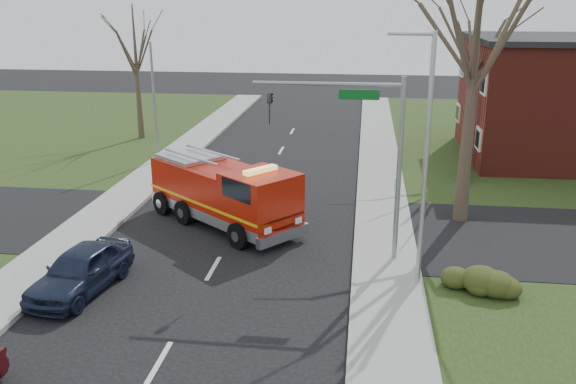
# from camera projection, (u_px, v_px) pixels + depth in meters

# --- Properties ---
(ground) EXTENTS (120.00, 120.00, 0.00)m
(ground) POSITION_uv_depth(u_px,v_px,m) (213.00, 269.00, 21.98)
(ground) COLOR black
(ground) RESTS_ON ground
(sidewalk_right) EXTENTS (2.40, 80.00, 0.15)m
(sidewalk_right) POSITION_uv_depth(u_px,v_px,m) (387.00, 276.00, 21.22)
(sidewalk_right) COLOR #9E9F99
(sidewalk_right) RESTS_ON ground
(sidewalk_left) EXTENTS (2.40, 80.00, 0.15)m
(sidewalk_left) POSITION_uv_depth(u_px,v_px,m) (51.00, 258.00, 22.70)
(sidewalk_left) COLOR #9E9F99
(sidewalk_left) RESTS_ON ground
(health_center_sign) EXTENTS (0.12, 2.00, 1.40)m
(health_center_sign) POSITION_uv_depth(u_px,v_px,m) (463.00, 165.00, 32.28)
(health_center_sign) COLOR #4D1213
(health_center_sign) RESTS_ON ground
(hedge_corner) EXTENTS (2.80, 2.00, 0.90)m
(hedge_corner) POSITION_uv_depth(u_px,v_px,m) (476.00, 280.00, 19.78)
(hedge_corner) COLOR #313A15
(hedge_corner) RESTS_ON lawn_right
(bare_tree_near) EXTENTS (6.00, 6.00, 12.00)m
(bare_tree_near) POSITION_uv_depth(u_px,v_px,m) (475.00, 48.00, 24.27)
(bare_tree_near) COLOR #3E2F24
(bare_tree_near) RESTS_ON ground
(bare_tree_far) EXTENTS (5.25, 5.25, 10.50)m
(bare_tree_far) POSITION_uv_depth(u_px,v_px,m) (475.00, 53.00, 32.88)
(bare_tree_far) COLOR #3E2F24
(bare_tree_far) RESTS_ON ground
(bare_tree_left) EXTENTS (4.50, 4.50, 9.00)m
(bare_tree_left) POSITION_uv_depth(u_px,v_px,m) (136.00, 58.00, 40.40)
(bare_tree_left) COLOR #3E2F24
(bare_tree_left) RESTS_ON ground
(traffic_signal_mast) EXTENTS (5.29, 0.18, 6.80)m
(traffic_signal_mast) POSITION_uv_depth(u_px,v_px,m) (364.00, 136.00, 21.35)
(traffic_signal_mast) COLOR gray
(traffic_signal_mast) RESTS_ON ground
(streetlight_pole) EXTENTS (1.48, 0.16, 8.40)m
(streetlight_pole) POSITION_uv_depth(u_px,v_px,m) (424.00, 156.00, 19.27)
(streetlight_pole) COLOR #B7BABF
(streetlight_pole) RESTS_ON ground
(utility_pole_far) EXTENTS (0.14, 0.14, 7.00)m
(utility_pole_far) POSITION_uv_depth(u_px,v_px,m) (154.00, 104.00, 34.97)
(utility_pole_far) COLOR gray
(utility_pole_far) RESTS_ON ground
(fire_engine) EXTENTS (7.35, 6.66, 3.00)m
(fire_engine) POSITION_uv_depth(u_px,v_px,m) (225.00, 194.00, 25.87)
(fire_engine) COLOR #AB1707
(fire_engine) RESTS_ON ground
(parked_car_maroon) EXTENTS (2.46, 4.67, 1.51)m
(parked_car_maroon) POSITION_uv_depth(u_px,v_px,m) (81.00, 270.00, 20.09)
(parked_car_maroon) COLOR #182036
(parked_car_maroon) RESTS_ON ground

